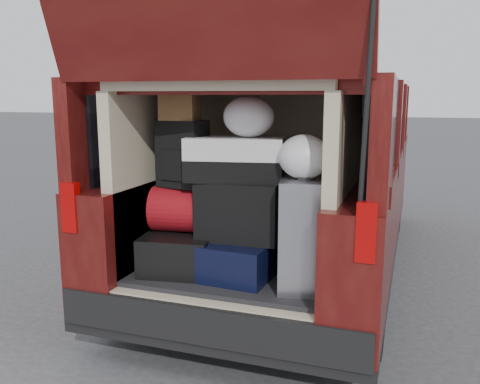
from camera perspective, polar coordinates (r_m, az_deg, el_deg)
The scene contains 13 objects.
ground at distance 3.43m, azimuth -1.55°, elevation -18.51°, with size 80.00×80.00×0.00m, color #373739.
minivan at distance 4.83m, azimuth 6.16°, elevation 1.60°, with size 1.90×5.35×2.77m.
load_floor at distance 3.54m, azimuth 0.03°, elevation -12.56°, with size 1.24×1.05×0.55m, color black.
black_hardshell at distance 3.43m, azimuth -6.32°, elevation -6.30°, with size 0.45×0.62×0.25m, color black.
navy_hardshell at distance 3.25m, azimuth 0.02°, elevation -7.32°, with size 0.43×0.53×0.23m, color black.
silver_roller at distance 3.04m, azimuth 7.08°, elevation -4.54°, with size 0.27×0.44×0.65m, color white.
red_duffel at distance 3.33m, azimuth -5.96°, elevation -1.96°, with size 0.45×0.30×0.30m, color maroon.
black_soft_case at distance 3.19m, azimuth 0.04°, elevation -2.06°, with size 0.52×0.31×0.37m, color black.
backpack at distance 3.30m, azimuth -6.47°, elevation 4.28°, with size 0.30×0.18×0.43m, color black.
twotone_duffel at distance 3.16m, azimuth -0.53°, elevation 3.73°, with size 0.60×0.31×0.27m, color silver.
grocery_sack_lower at distance 3.27m, azimuth -6.77°, elevation 9.79°, with size 0.22×0.18×0.20m, color brown.
plastic_bag_center at distance 3.13m, azimuth 0.98°, elevation 8.44°, with size 0.31×0.29×0.25m, color white.
plastic_bag_right at distance 2.92m, azimuth 7.19°, elevation 3.94°, with size 0.29×0.27×0.25m, color white.
Camera 1 is at (1.06, -2.79, 1.67)m, focal length 38.00 mm.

